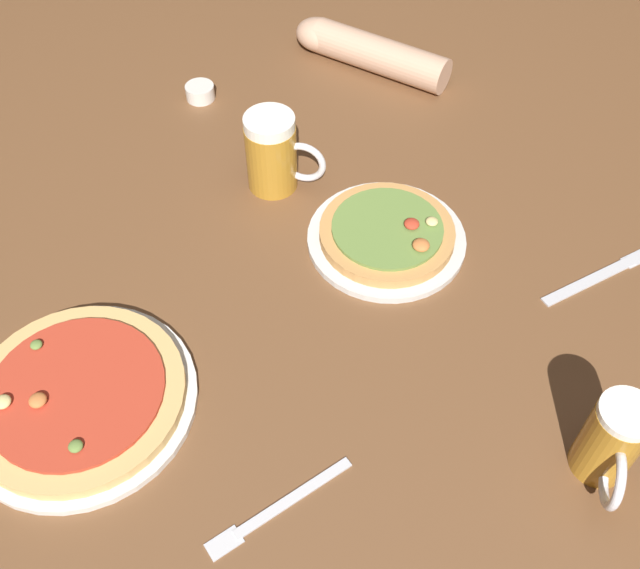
{
  "coord_description": "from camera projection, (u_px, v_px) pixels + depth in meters",
  "views": [
    {
      "loc": [
        0.35,
        -0.61,
        0.89
      ],
      "look_at": [
        0.0,
        0.0,
        0.02
      ],
      "focal_mm": 40.99,
      "sensor_mm": 36.0,
      "label": 1
    }
  ],
  "objects": [
    {
      "name": "beer_mug_amber",
      "position": [
        612.0,
        442.0,
        0.9
      ],
      "size": [
        0.07,
        0.12,
        0.14
      ],
      "color": "#B27A23",
      "rests_on": "ground_plane"
    },
    {
      "name": "fork_left",
      "position": [
        277.0,
        508.0,
        0.92
      ],
      "size": [
        0.11,
        0.2,
        0.01
      ],
      "color": "silver",
      "rests_on": "ground_plane"
    },
    {
      "name": "ground_plane",
      "position": [
        320.0,
        299.0,
        1.15
      ],
      "size": [
        2.4,
        2.4,
        0.03
      ],
      "primitive_type": "cube",
      "color": "brown"
    },
    {
      "name": "pizza_plate_near",
      "position": [
        78.0,
        397.0,
        1.0
      ],
      "size": [
        0.32,
        0.32,
        0.05
      ],
      "color": "silver",
      "rests_on": "ground_plane"
    },
    {
      "name": "diner_arm",
      "position": [
        364.0,
        50.0,
        1.49
      ],
      "size": [
        0.34,
        0.08,
        0.07
      ],
      "color": "tan",
      "rests_on": "ground_plane"
    },
    {
      "name": "pizza_plate_far",
      "position": [
        387.0,
        235.0,
        1.19
      ],
      "size": [
        0.26,
        0.26,
        0.05
      ],
      "color": "silver",
      "rests_on": "ground_plane"
    },
    {
      "name": "knife_right",
      "position": [
        601.0,
        275.0,
        1.16
      ],
      "size": [
        0.14,
        0.2,
        0.01
      ],
      "color": "silver",
      "rests_on": "ground_plane"
    },
    {
      "name": "ramekin_sauce",
      "position": [
        200.0,
        92.0,
        1.44
      ],
      "size": [
        0.06,
        0.06,
        0.03
      ],
      "primitive_type": "cylinder",
      "color": "silver",
      "rests_on": "ground_plane"
    },
    {
      "name": "beer_mug_dark",
      "position": [
        273.0,
        153.0,
        1.24
      ],
      "size": [
        0.14,
        0.09,
        0.14
      ],
      "color": "#B27A23",
      "rests_on": "ground_plane"
    }
  ]
}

